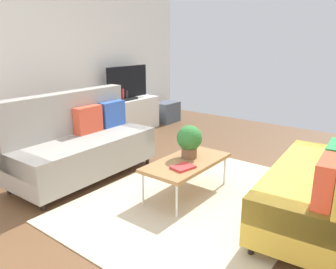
{
  "coord_description": "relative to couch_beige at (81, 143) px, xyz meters",
  "views": [
    {
      "loc": [
        -3.0,
        -2.05,
        1.77
      ],
      "look_at": [
        0.03,
        0.32,
        0.65
      ],
      "focal_mm": 35.29,
      "sensor_mm": 36.0,
      "label": 1
    }
  ],
  "objects": [
    {
      "name": "potted_plant",
      "position": [
        0.49,
        -1.38,
        0.19
      ],
      "size": [
        0.3,
        0.3,
        0.39
      ],
      "color": "brown",
      "rests_on": "coffee_table"
    },
    {
      "name": "table_book_0",
      "position": [
        0.17,
        -1.52,
        -0.01
      ],
      "size": [
        0.27,
        0.22,
        0.03
      ],
      "primitive_type": "cube",
      "rotation": [
        0.0,
        0.0,
        -0.2
      ],
      "color": "red",
      "rests_on": "coffee_table"
    },
    {
      "name": "bottle_0",
      "position": [
        1.7,
        1.03,
        0.3
      ],
      "size": [
        0.04,
        0.04,
        0.21
      ],
      "primitive_type": "cylinder",
      "color": "red",
      "rests_on": "tv_console"
    },
    {
      "name": "couch_green",
      "position": [
        0.67,
        -2.84,
        0.0
      ],
      "size": [
        1.97,
        1.0,
        1.1
      ],
      "rotation": [
        0.0,
        0.0,
        0.09
      ],
      "color": "gold",
      "rests_on": "ground_plane"
    },
    {
      "name": "ground_plane",
      "position": [
        0.45,
        -1.39,
        -0.45
      ],
      "size": [
        7.68,
        7.68,
        0.0
      ],
      "primitive_type": "plane",
      "color": "brown"
    },
    {
      "name": "tv",
      "position": [
        1.94,
        1.05,
        0.51
      ],
      "size": [
        1.0,
        0.2,
        0.64
      ],
      "color": "black",
      "rests_on": "tv_console"
    },
    {
      "name": "storage_trunk",
      "position": [
        3.04,
        0.97,
        -0.23
      ],
      "size": [
        0.52,
        0.4,
        0.44
      ],
      "primitive_type": "cube",
      "color": "#4C5666",
      "rests_on": "ground_plane"
    },
    {
      "name": "tv_console",
      "position": [
        1.94,
        1.07,
        -0.13
      ],
      "size": [
        1.4,
        0.44,
        0.64
      ],
      "primitive_type": "cube",
      "color": "silver",
      "rests_on": "ground_plane"
    },
    {
      "name": "vase_1",
      "position": [
        1.53,
        1.12,
        0.27
      ],
      "size": [
        0.11,
        0.11,
        0.15
      ],
      "primitive_type": "cylinder",
      "color": "#B24C4C",
      "rests_on": "tv_console"
    },
    {
      "name": "bottle_2",
      "position": [
        1.89,
        1.03,
        0.29
      ],
      "size": [
        0.05,
        0.05,
        0.19
      ],
      "primitive_type": "cylinder",
      "color": "#262626",
      "rests_on": "tv_console"
    },
    {
      "name": "couch_beige",
      "position": [
        0.0,
        0.0,
        0.0
      ],
      "size": [
        1.92,
        0.89,
        1.1
      ],
      "rotation": [
        0.0,
        0.0,
        3.17
      ],
      "color": "gray",
      "rests_on": "ground_plane"
    },
    {
      "name": "bottle_1",
      "position": [
        1.79,
        1.03,
        0.31
      ],
      "size": [
        0.05,
        0.05,
        0.23
      ],
      "primitive_type": "cylinder",
      "color": "red",
      "rests_on": "tv_console"
    },
    {
      "name": "wall_far",
      "position": [
        0.45,
        1.41,
        1.0
      ],
      "size": [
        6.4,
        0.12,
        2.9
      ],
      "primitive_type": "cube",
      "color": "white",
      "rests_on": "ground_plane"
    },
    {
      "name": "vase_0",
      "position": [
        1.36,
        1.12,
        0.26
      ],
      "size": [
        0.11,
        0.11,
        0.14
      ],
      "primitive_type": "cylinder",
      "color": "silver",
      "rests_on": "tv_console"
    },
    {
      "name": "area_rug",
      "position": [
        0.33,
        -1.62,
        -0.44
      ],
      "size": [
        2.9,
        2.2,
        0.01
      ],
      "primitive_type": "cube",
      "color": "beige",
      "rests_on": "ground_plane"
    },
    {
      "name": "coffee_table",
      "position": [
        0.38,
        -1.42,
        -0.05
      ],
      "size": [
        1.1,
        0.56,
        0.42
      ],
      "color": "#9E7042",
      "rests_on": "ground_plane"
    }
  ]
}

